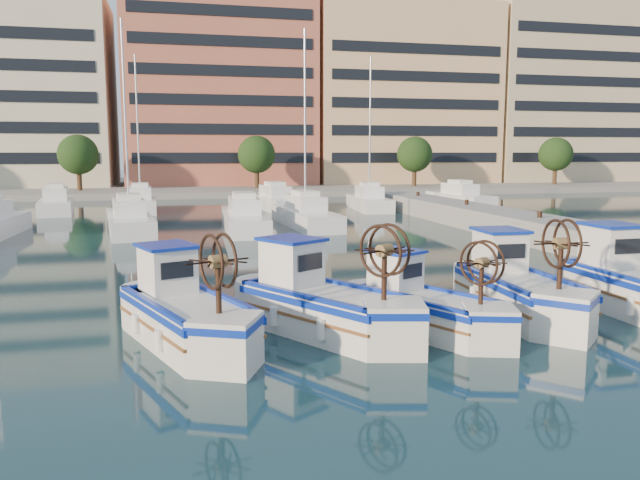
{
  "coord_description": "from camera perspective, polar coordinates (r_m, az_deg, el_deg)",
  "views": [
    {
      "loc": [
        -4.58,
        -13.5,
        4.4
      ],
      "look_at": [
        0.08,
        6.59,
        1.5
      ],
      "focal_mm": 35.0,
      "sensor_mm": 36.0,
      "label": 1
    }
  ],
  "objects": [
    {
      "name": "fishing_boat_b",
      "position": [
        15.32,
        0.12,
        -5.63
      ],
      "size": [
        3.9,
        4.7,
        2.86
      ],
      "rotation": [
        0.0,
        0.0,
        0.56
      ],
      "color": "white",
      "rests_on": "ground"
    },
    {
      "name": "fishing_boat_e",
      "position": [
        19.3,
        26.96,
        -3.55
      ],
      "size": [
        2.04,
        4.83,
        3.0
      ],
      "rotation": [
        0.0,
        0.0,
        0.02
      ],
      "color": "white",
      "rests_on": "ground"
    },
    {
      "name": "waterfront",
      "position": [
        80.03,
        -3.16,
        12.79
      ],
      "size": [
        180.0,
        40.0,
        25.6
      ],
      "color": "gray",
      "rests_on": "ground"
    },
    {
      "name": "fishing_boat_d",
      "position": [
        17.73,
        17.58,
        -4.14
      ],
      "size": [
        2.0,
        4.61,
        2.85
      ],
      "rotation": [
        0.0,
        0.0,
        -0.03
      ],
      "color": "white",
      "rests_on": "ground"
    },
    {
      "name": "fishing_boat_a",
      "position": [
        14.83,
        -12.28,
        -6.35
      ],
      "size": [
        3.21,
        4.63,
        2.79
      ],
      "rotation": [
        0.0,
        0.0,
        0.36
      ],
      "color": "white",
      "rests_on": "ground"
    },
    {
      "name": "yacht_marina",
      "position": [
        41.75,
        -10.36,
        2.55
      ],
      "size": [
        38.63,
        22.39,
        11.5
      ],
      "color": "white",
      "rests_on": "ground"
    },
    {
      "name": "fishing_boat_c",
      "position": [
        15.68,
        9.34,
        -5.84
      ],
      "size": [
        3.17,
        4.07,
        2.46
      ],
      "rotation": [
        0.0,
        0.0,
        0.48
      ],
      "color": "white",
      "rests_on": "ground"
    },
    {
      "name": "quay",
      "position": [
        28.03,
        25.95,
        -0.6
      ],
      "size": [
        3.0,
        60.0,
        1.2
      ],
      "primitive_type": "cube",
      "color": "gray",
      "rests_on": "ground"
    },
    {
      "name": "ground",
      "position": [
        14.92,
        5.49,
        -9.18
      ],
      "size": [
        300.0,
        300.0,
        0.0
      ],
      "primitive_type": "plane",
      "color": "#1B3F47",
      "rests_on": "ground"
    }
  ]
}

